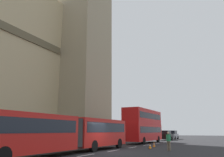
% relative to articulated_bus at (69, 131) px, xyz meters
% --- Properties ---
extents(ground_plane, '(160.00, 160.00, 0.00)m').
position_rel_articulated_bus_xyz_m(ground_plane, '(2.68, -1.99, -1.75)').
color(ground_plane, '#262628').
extents(lane_centre_marking, '(34.40, 0.16, 0.01)m').
position_rel_articulated_bus_xyz_m(lane_centre_marking, '(6.51, -1.99, -1.74)').
color(lane_centre_marking, silver).
rests_on(lane_centre_marking, ground_plane).
extents(articulated_bus, '(17.12, 2.54, 2.90)m').
position_rel_articulated_bus_xyz_m(articulated_bus, '(0.00, 0.00, 0.00)').
color(articulated_bus, red).
rests_on(articulated_bus, ground_plane).
extents(double_decker_bus, '(10.78, 2.54, 4.90)m').
position_rel_articulated_bus_xyz_m(double_decker_bus, '(18.14, 0.00, 0.96)').
color(double_decker_bus, red).
rests_on(double_decker_bus, ground_plane).
extents(sedan_lead, '(4.40, 1.86, 1.85)m').
position_rel_articulated_bus_xyz_m(sedan_lead, '(30.29, -0.16, -0.83)').
color(sedan_lead, black).
rests_on(sedan_lead, ground_plane).
extents(sedan_trailing, '(4.40, 1.86, 1.85)m').
position_rel_articulated_bus_xyz_m(sedan_trailing, '(36.52, -0.03, -0.83)').
color(sedan_trailing, gray).
rests_on(sedan_trailing, ground_plane).
extents(traffic_cone_west, '(0.36, 0.36, 0.58)m').
position_rel_articulated_bus_xyz_m(traffic_cone_west, '(7.74, -4.33, -1.46)').
color(traffic_cone_west, black).
rests_on(traffic_cone_west, ground_plane).
extents(traffic_cone_middle, '(0.36, 0.36, 0.58)m').
position_rel_articulated_bus_xyz_m(traffic_cone_middle, '(10.44, -3.92, -1.46)').
color(traffic_cone_middle, black).
rests_on(traffic_cone_middle, ground_plane).
extents(traffic_cone_east, '(0.36, 0.36, 0.58)m').
position_rel_articulated_bus_xyz_m(traffic_cone_east, '(15.68, -4.21, -1.46)').
color(traffic_cone_east, black).
rests_on(traffic_cone_east, ground_plane).
extents(pedestrian_near_cones, '(0.45, 0.35, 1.69)m').
position_rel_articulated_bus_xyz_m(pedestrian_near_cones, '(6.47, -6.57, -0.83)').
color(pedestrian_near_cones, '#726651').
rests_on(pedestrian_near_cones, ground_plane).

